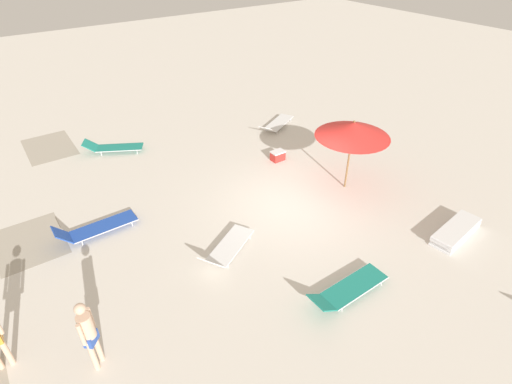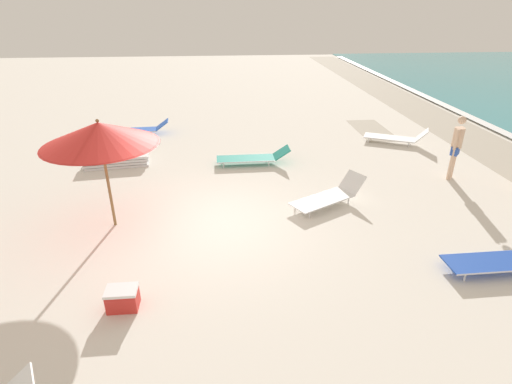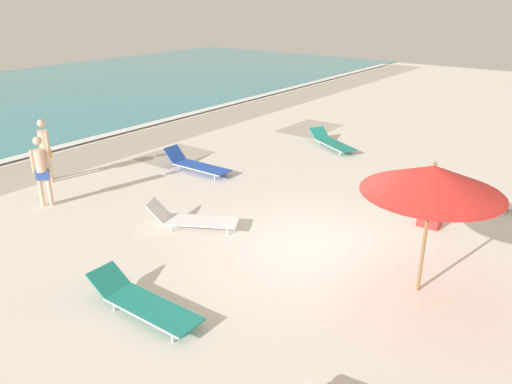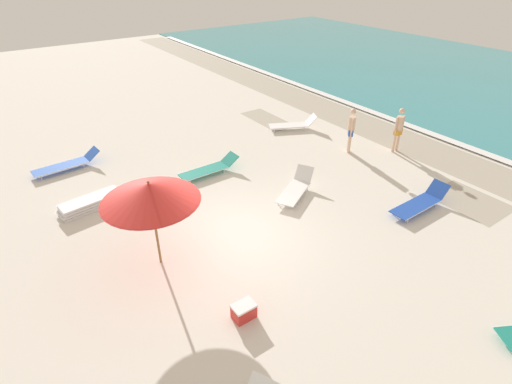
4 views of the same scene
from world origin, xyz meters
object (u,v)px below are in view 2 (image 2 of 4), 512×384
object	(u,v)px
lounger_stack	(117,160)
sun_lounger_under_umbrella	(253,157)
sun_lounger_mid_beach_pair_a	(507,259)
beachgoer_wading_adult	(457,144)
sun_lounger_mid_beach_solo	(137,129)
sun_lounger_beside_umbrella	(329,196)
sun_lounger_mid_beach_pair_b	(396,137)
cooler_box	(123,298)
beach_umbrella	(100,134)

from	to	relation	value
lounger_stack	sun_lounger_under_umbrella	xyz separation A→B (m)	(0.20, 4.09, 0.04)
sun_lounger_mid_beach_pair_a	beachgoer_wading_adult	bearing A→B (deg)	163.11
sun_lounger_under_umbrella	sun_lounger_mid_beach_solo	size ratio (longest dim) A/B	0.93
sun_lounger_beside_umbrella	sun_lounger_mid_beach_pair_a	size ratio (longest dim) A/B	0.92
sun_lounger_mid_beach_pair_b	sun_lounger_mid_beach_pair_a	bearing A→B (deg)	19.03
sun_lounger_mid_beach_pair_b	cooler_box	world-z (taller)	sun_lounger_mid_beach_pair_b
beach_umbrella	sun_lounger_beside_umbrella	size ratio (longest dim) A/B	1.18
sun_lounger_mid_beach_pair_b	sun_lounger_beside_umbrella	bearing A→B (deg)	-12.66
lounger_stack	sun_lounger_beside_umbrella	size ratio (longest dim) A/B	0.96
lounger_stack	sun_lounger_mid_beach_pair_a	xyz separation A→B (m)	(5.88, 8.28, 0.05)
sun_lounger_mid_beach_pair_a	beachgoer_wading_adult	distance (m)	4.34
beach_umbrella	sun_lounger_under_umbrella	size ratio (longest dim) A/B	1.08
sun_lounger_mid_beach_solo	cooler_box	world-z (taller)	sun_lounger_mid_beach_solo
lounger_stack	cooler_box	distance (m)	6.49
beach_umbrella	sun_lounger_beside_umbrella	distance (m)	5.34
lounger_stack	sun_lounger_beside_umbrella	world-z (taller)	sun_lounger_beside_umbrella
beachgoer_wading_adult	sun_lounger_beside_umbrella	bearing A→B (deg)	-29.05
sun_lounger_mid_beach_solo	beachgoer_wading_adult	xyz separation A→B (m)	(4.86, 9.43, 0.80)
cooler_box	beach_umbrella	bearing A→B (deg)	-75.01
sun_lounger_beside_umbrella	cooler_box	bearing A→B (deg)	-81.48
beach_umbrella	sun_lounger_mid_beach_pair_b	size ratio (longest dim) A/B	1.13
sun_lounger_under_umbrella	beachgoer_wading_adult	distance (m)	5.66
sun_lounger_beside_umbrella	sun_lounger_mid_beach_solo	xyz separation A→B (m)	(-6.11, -5.68, -0.01)
sun_lounger_under_umbrella	sun_lounger_mid_beach_pair_b	bearing A→B (deg)	105.48
lounger_stack	sun_lounger_under_umbrella	distance (m)	4.09
sun_lounger_beside_umbrella	beachgoer_wading_adult	distance (m)	4.03
sun_lounger_mid_beach_pair_a	sun_lounger_under_umbrella	bearing A→B (deg)	-144.41
sun_lounger_beside_umbrella	sun_lounger_mid_beach_pair_a	xyz separation A→B (m)	(2.86, 2.58, -0.00)
beach_umbrella	sun_lounger_mid_beach_pair_a	bearing A→B (deg)	73.13
sun_lounger_mid_beach_solo	cooler_box	bearing A→B (deg)	4.45
sun_lounger_under_umbrella	sun_lounger_beside_umbrella	distance (m)	3.26
sun_lounger_under_umbrella	sun_lounger_beside_umbrella	size ratio (longest dim) A/B	1.09
cooler_box	sun_lounger_under_umbrella	bearing A→B (deg)	-113.39
sun_lounger_mid_beach_pair_a	cooler_box	bearing A→B (deg)	-87.20
sun_lounger_mid_beach_pair_a	beachgoer_wading_adult	world-z (taller)	beachgoer_wading_adult
beach_umbrella	lounger_stack	size ratio (longest dim) A/B	1.23
beach_umbrella	lounger_stack	distance (m)	4.14
lounger_stack	beachgoer_wading_adult	world-z (taller)	beachgoer_wading_adult
lounger_stack	sun_lounger_mid_beach_solo	world-z (taller)	sun_lounger_mid_beach_solo
sun_lounger_beside_umbrella	beachgoer_wading_adult	world-z (taller)	beachgoer_wading_adult
sun_lounger_mid_beach_solo	sun_lounger_beside_umbrella	bearing A→B (deg)	38.57
sun_lounger_beside_umbrella	sun_lounger_mid_beach_pair_a	bearing A→B (deg)	12.61
lounger_stack	sun_lounger_mid_beach_pair_a	world-z (taller)	sun_lounger_mid_beach_pair_a
sun_lounger_mid_beach_solo	sun_lounger_mid_beach_pair_a	bearing A→B (deg)	38.30
cooler_box	sun_lounger_mid_beach_pair_a	bearing A→B (deg)	-176.69
cooler_box	lounger_stack	bearing A→B (deg)	-77.12
beach_umbrella	cooler_box	world-z (taller)	beach_umbrella
beach_umbrella	sun_lounger_beside_umbrella	world-z (taller)	beach_umbrella
sun_lounger_under_umbrella	cooler_box	world-z (taller)	sun_lounger_under_umbrella
sun_lounger_mid_beach_pair_b	cooler_box	bearing A→B (deg)	-19.17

